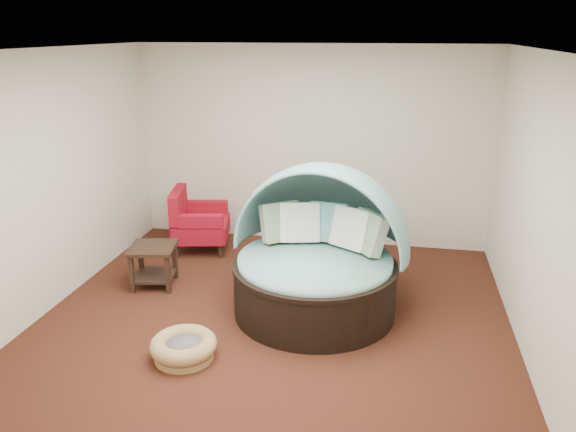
% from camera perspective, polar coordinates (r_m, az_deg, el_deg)
% --- Properties ---
extents(floor, '(5.00, 5.00, 0.00)m').
position_cam_1_polar(floor, '(6.15, -1.52, -10.54)').
color(floor, '#442013').
rests_on(floor, ground).
extents(wall_back, '(5.00, 0.00, 5.00)m').
position_cam_1_polar(wall_back, '(7.99, 2.34, 7.06)').
color(wall_back, beige).
rests_on(wall_back, floor).
extents(wall_front, '(5.00, 0.00, 5.00)m').
position_cam_1_polar(wall_front, '(3.38, -11.15, -9.80)').
color(wall_front, beige).
rests_on(wall_front, floor).
extents(wall_left, '(0.00, 5.00, 5.00)m').
position_cam_1_polar(wall_left, '(6.60, -23.34, 3.10)').
color(wall_left, beige).
rests_on(wall_left, floor).
extents(wall_right, '(0.00, 5.00, 5.00)m').
position_cam_1_polar(wall_right, '(5.63, 24.05, 0.50)').
color(wall_right, beige).
rests_on(wall_right, floor).
extents(ceiling, '(5.00, 5.00, 0.00)m').
position_cam_1_polar(ceiling, '(5.38, -1.78, 16.54)').
color(ceiling, white).
rests_on(ceiling, wall_back).
extents(canopy_daybed, '(2.08, 2.03, 1.63)m').
position_cam_1_polar(canopy_daybed, '(6.10, 3.08, -2.91)').
color(canopy_daybed, black).
rests_on(canopy_daybed, floor).
extents(pet_basket, '(0.80, 0.80, 0.22)m').
position_cam_1_polar(pet_basket, '(5.55, -10.55, -12.97)').
color(pet_basket, olive).
rests_on(pet_basket, floor).
extents(red_armchair, '(0.89, 0.89, 0.88)m').
position_cam_1_polar(red_armchair, '(7.96, -9.27, -0.62)').
color(red_armchair, black).
rests_on(red_armchair, floor).
extents(side_table, '(0.62, 0.62, 0.51)m').
position_cam_1_polar(side_table, '(6.98, -13.52, -4.38)').
color(side_table, black).
rests_on(side_table, floor).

